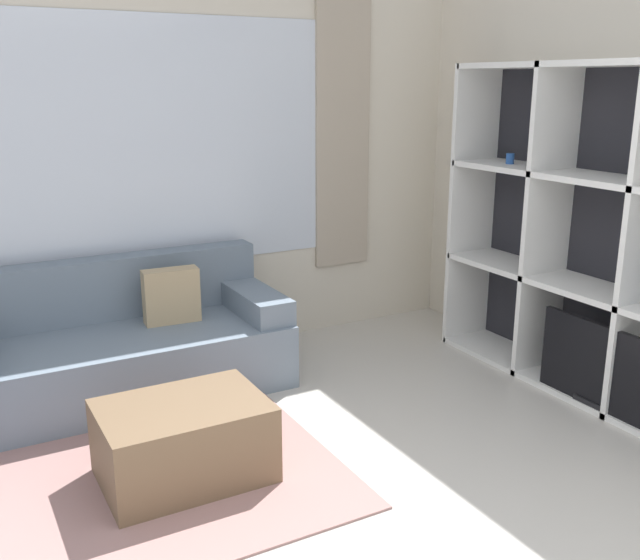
% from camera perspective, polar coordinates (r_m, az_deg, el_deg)
% --- Properties ---
extents(wall_back, '(5.84, 0.11, 2.70)m').
position_cam_1_polar(wall_back, '(4.78, -13.80, 9.34)').
color(wall_back, beige).
rests_on(wall_back, ground_plane).
extents(wall_right, '(0.07, 4.42, 2.70)m').
position_cam_1_polar(wall_right, '(4.68, 21.91, 8.46)').
color(wall_right, beige).
rests_on(wall_right, ground_plane).
extents(area_rug, '(2.55, 1.69, 0.01)m').
position_cam_1_polar(area_rug, '(3.65, -20.04, -15.68)').
color(area_rug, gray).
rests_on(area_rug, ground_plane).
extents(shelving_unit, '(0.40, 2.17, 1.96)m').
position_cam_1_polar(shelving_unit, '(4.48, 21.48, 2.97)').
color(shelving_unit, '#232328').
rests_on(shelving_unit, ground_plane).
extents(couch_main, '(1.95, 0.84, 0.78)m').
position_cam_1_polar(couch_main, '(4.51, -15.62, -5.22)').
color(couch_main, slate).
rests_on(couch_main, ground_plane).
extents(ottoman, '(0.77, 0.55, 0.39)m').
position_cam_1_polar(ottoman, '(3.53, -10.84, -12.59)').
color(ottoman, brown).
rests_on(ottoman, ground_plane).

